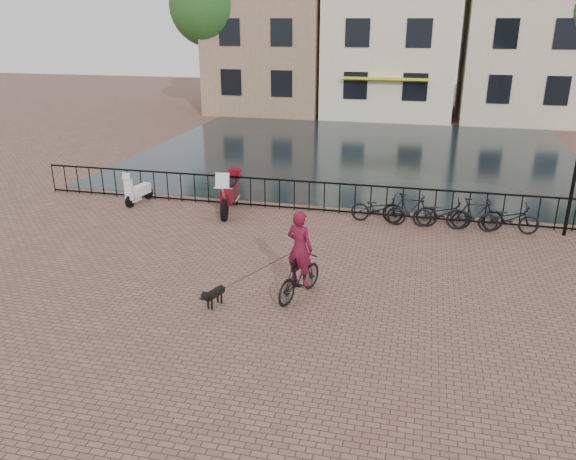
% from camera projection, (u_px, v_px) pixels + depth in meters
% --- Properties ---
extents(ground, '(100.00, 100.00, 0.00)m').
position_uv_depth(ground, '(252.00, 339.00, 11.08)').
color(ground, brown).
rests_on(ground, ground).
extents(canal_water, '(20.00, 20.00, 0.00)m').
position_uv_depth(canal_water, '(358.00, 152.00, 26.82)').
color(canal_water, black).
rests_on(canal_water, ground).
extents(railing, '(20.00, 0.05, 1.02)m').
position_uv_depth(railing, '(324.00, 197.00, 18.18)').
color(railing, black).
rests_on(railing, ground).
extents(canal_house_left, '(7.50, 9.00, 12.80)m').
position_uv_depth(canal_house_left, '(274.00, 12.00, 37.78)').
color(canal_house_left, '#896A4F').
rests_on(canal_house_left, ground).
extents(canal_house_mid, '(8.00, 9.50, 11.80)m').
position_uv_depth(canal_house_mid, '(394.00, 20.00, 36.19)').
color(canal_house_mid, beige).
rests_on(canal_house_mid, ground).
extents(canal_house_right, '(7.00, 9.00, 13.30)m').
position_uv_depth(canal_house_right, '(528.00, 7.00, 34.17)').
color(canal_house_right, beige).
rests_on(canal_house_right, ground).
extents(tree_far_left, '(5.04, 5.04, 9.27)m').
position_uv_depth(tree_far_left, '(209.00, 6.00, 35.71)').
color(tree_far_left, black).
rests_on(tree_far_left, ground).
extents(cyclist, '(1.07, 1.83, 2.42)m').
position_uv_depth(cyclist, '(300.00, 260.00, 12.42)').
color(cyclist, black).
rests_on(cyclist, ground).
extents(dog, '(0.46, 0.76, 0.49)m').
position_uv_depth(dog, '(215.00, 296.00, 12.26)').
color(dog, black).
rests_on(dog, ground).
extents(motorcycle, '(0.82, 2.29, 1.60)m').
position_uv_depth(motorcycle, '(229.00, 188.00, 18.10)').
color(motorcycle, maroon).
rests_on(motorcycle, ground).
extents(scooter, '(0.57, 1.37, 1.24)m').
position_uv_depth(scooter, '(138.00, 186.00, 19.08)').
color(scooter, white).
rests_on(scooter, ground).
extents(parked_bike_0, '(1.78, 0.81, 0.90)m').
position_uv_depth(parked_bike_0, '(378.00, 209.00, 17.26)').
color(parked_bike_0, black).
rests_on(parked_bike_0, ground).
extents(parked_bike_1, '(1.69, 0.59, 1.00)m').
position_uv_depth(parked_bike_1, '(410.00, 210.00, 17.03)').
color(parked_bike_1, black).
rests_on(parked_bike_1, ground).
extents(parked_bike_2, '(1.75, 0.72, 0.90)m').
position_uv_depth(parked_bike_2, '(442.00, 214.00, 16.84)').
color(parked_bike_2, black).
rests_on(parked_bike_2, ground).
extents(parked_bike_3, '(1.70, 0.64, 1.00)m').
position_uv_depth(parked_bike_3, '(475.00, 214.00, 16.61)').
color(parked_bike_3, black).
rests_on(parked_bike_3, ground).
extents(parked_bike_4, '(1.75, 0.69, 0.90)m').
position_uv_depth(parked_bike_4, '(509.00, 218.00, 16.42)').
color(parked_bike_4, black).
rests_on(parked_bike_4, ground).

